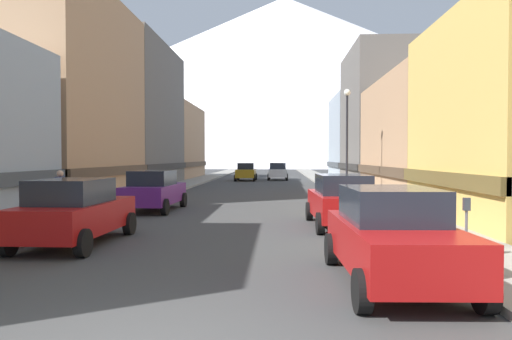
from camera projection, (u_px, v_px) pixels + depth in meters
The scene contains 20 objects.
sidewalk_left at pixel (185, 184), 40.41m from camera, with size 2.50×100.00×0.15m, color gray.
sidewalk_right at pixel (333, 185), 39.82m from camera, with size 2.50×100.00×0.15m, color gray.
storefront_left_2 at pixel (33, 101), 26.90m from camera, with size 9.68×12.14×11.43m.
storefront_left_3 at pixel (117, 118), 39.81m from camera, with size 8.84×13.55×11.65m.
storefront_left_4 at pixel (158, 144), 53.17m from camera, with size 8.79×12.99×8.04m.
storefront_right_2 at pixel (435, 141), 27.60m from camera, with size 6.80×12.32×6.89m.
storefront_right_3 at pixel (401, 120), 39.48m from camera, with size 8.87×10.70×11.18m.
storefront_right_4 at pixel (374, 140), 50.39m from camera, with size 8.77×10.36×8.76m.
car_left_0 at pixel (75, 211), 12.84m from camera, with size 2.14×4.43×1.78m.
car_left_1 at pixel (154, 190), 20.99m from camera, with size 2.17×4.45×1.78m.
car_right_0 at pixel (393, 236), 8.87m from camera, with size 2.18×4.46×1.78m.
car_right_1 at pixel (342, 200), 16.08m from camera, with size 2.21×4.47×1.78m.
car_driving_0 at pixel (246, 172), 48.19m from camera, with size 2.06×4.40×1.78m.
car_driving_1 at pixel (278, 171), 49.59m from camera, with size 2.06×4.40×1.78m.
parking_meter_near at pixel (466, 219), 10.36m from camera, with size 0.14×0.10×1.33m.
trash_bin_right at pixel (421, 209), 15.70m from camera, with size 0.59×0.59×0.98m.
potted_plant_0 at pixel (403, 199), 20.49m from camera, with size 0.47×0.47×0.76m.
pedestrian_2 at pixel (60, 196), 17.34m from camera, with size 0.36×0.36×1.73m.
streetlamp_right at pixel (347, 127), 25.63m from camera, with size 0.36×0.36×5.86m.
mountain_backdrop at pixel (285, 80), 263.34m from camera, with size 343.80×343.80×90.45m, color silver.
Camera 1 is at (1.67, -5.04, 2.36)m, focal length 33.53 mm.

